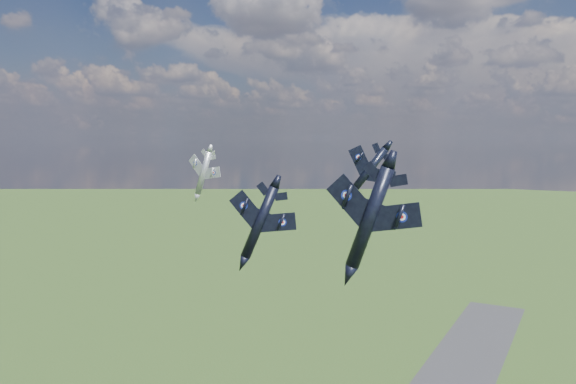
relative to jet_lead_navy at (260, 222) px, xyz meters
The scene contains 4 objects.
jet_lead_navy is the anchor object (origin of this frame).
jet_right_navy 28.37m from the jet_lead_navy, 35.43° to the right, with size 10.64×14.83×3.07m, color black, non-canonical shape.
jet_high_navy 20.21m from the jet_lead_navy, 56.13° to the left, with size 9.39×13.09×2.71m, color black, non-canonical shape.
jet_left_silver 33.29m from the jet_lead_navy, 141.20° to the left, with size 9.00×12.55×2.60m, color #A0A3AB, non-canonical shape.
Camera 1 is at (41.24, -63.97, 90.03)m, focal length 35.00 mm.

